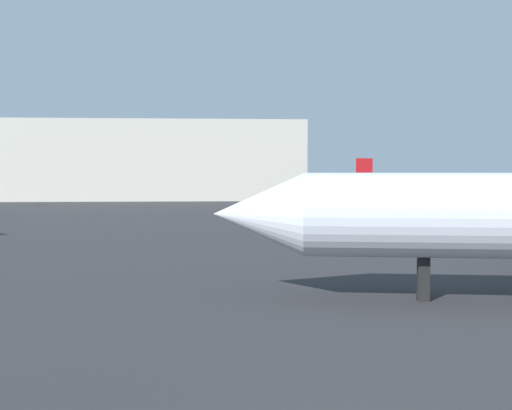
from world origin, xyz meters
TOP-DOWN VIEW (x-y plane):
  - airplane_distant at (26.88, 78.14)m, footprint 23.66×21.32m
  - terminal_building at (-18.18, 118.20)m, footprint 66.89×23.08m

SIDE VIEW (x-z plane):
  - airplane_distant at x=26.88m, z-range -1.25..6.22m
  - terminal_building at x=-18.18m, z-range 0.00..15.34m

